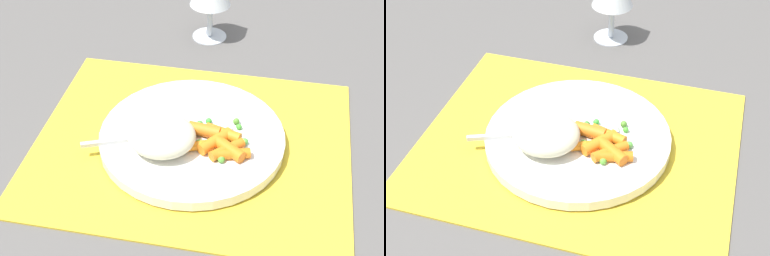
# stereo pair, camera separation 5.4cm
# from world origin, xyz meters

# --- Properties ---
(ground_plane) EXTENTS (2.40, 2.40, 0.00)m
(ground_plane) POSITION_xyz_m (0.00, 0.00, 0.00)
(ground_plane) COLOR #565451
(placemat) EXTENTS (0.43, 0.36, 0.01)m
(placemat) POSITION_xyz_m (0.00, 0.00, 0.00)
(placemat) COLOR gold
(placemat) RESTS_ON ground_plane
(plate) EXTENTS (0.25, 0.25, 0.02)m
(plate) POSITION_xyz_m (0.00, 0.00, 0.01)
(plate) COLOR white
(plate) RESTS_ON placemat
(rice_mound) EXTENTS (0.09, 0.08, 0.04)m
(rice_mound) POSITION_xyz_m (-0.03, -0.03, 0.04)
(rice_mound) COLOR beige
(rice_mound) RESTS_ON plate
(carrot_portion) EXTENTS (0.09, 0.07, 0.02)m
(carrot_portion) POSITION_xyz_m (0.04, -0.02, 0.03)
(carrot_portion) COLOR orange
(carrot_portion) RESTS_ON plate
(pea_scatter) EXTENTS (0.09, 0.09, 0.01)m
(pea_scatter) POSITION_xyz_m (0.03, -0.00, 0.03)
(pea_scatter) COLOR green
(pea_scatter) RESTS_ON plate
(fork) EXTENTS (0.20, 0.09, 0.01)m
(fork) POSITION_xyz_m (-0.02, -0.01, 0.02)
(fork) COLOR silver
(fork) RESTS_ON plate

